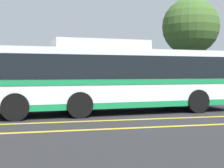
{
  "coord_description": "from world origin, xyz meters",
  "views": [
    {
      "loc": [
        -2.05,
        -13.37,
        1.72
      ],
      "look_at": [
        1.0,
        -0.28,
        1.23
      ],
      "focal_mm": 50.0,
      "sensor_mm": 36.0,
      "label": 1
    }
  ],
  "objects_px": {
    "transit_bus": "(112,77)",
    "parked_car_2": "(93,90)",
    "parked_car_3": "(188,88)",
    "tree_0": "(190,27)"
  },
  "relations": [
    {
      "from": "transit_bus",
      "to": "parked_car_2",
      "type": "height_order",
      "value": "transit_bus"
    },
    {
      "from": "transit_bus",
      "to": "parked_car_2",
      "type": "xyz_separation_m",
      "value": [
        0.1,
        5.21,
        -0.83
      ]
    },
    {
      "from": "parked_car_3",
      "to": "tree_0",
      "type": "relative_size",
      "value": 0.61
    },
    {
      "from": "parked_car_3",
      "to": "tree_0",
      "type": "xyz_separation_m",
      "value": [
        2.63,
        4.89,
        4.7
      ]
    },
    {
      "from": "parked_car_3",
      "to": "parked_car_2",
      "type": "bearing_deg",
      "value": 92.09
    },
    {
      "from": "transit_bus",
      "to": "tree_0",
      "type": "height_order",
      "value": "tree_0"
    },
    {
      "from": "parked_car_3",
      "to": "tree_0",
      "type": "distance_m",
      "value": 7.28
    },
    {
      "from": "parked_car_2",
      "to": "parked_car_3",
      "type": "height_order",
      "value": "parked_car_3"
    },
    {
      "from": "transit_bus",
      "to": "parked_car_3",
      "type": "xyz_separation_m",
      "value": [
        6.34,
        5.37,
        -0.78
      ]
    },
    {
      "from": "parked_car_2",
      "to": "parked_car_3",
      "type": "xyz_separation_m",
      "value": [
        6.23,
        0.15,
        0.05
      ]
    }
  ]
}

